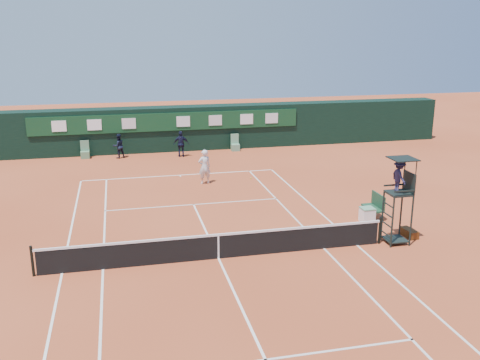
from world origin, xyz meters
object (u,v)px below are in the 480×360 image
tennis_net (218,246)px  cooler (367,215)px  umpire_chair (399,183)px  player_bench (375,205)px  player (204,167)px

tennis_net → cooler: tennis_net is taller
umpire_chair → player_bench: size_ratio=2.85×
cooler → player: bearing=128.2°
tennis_net → player: size_ratio=6.85×
player_bench → umpire_chair: bearing=-101.2°
tennis_net → player_bench: 8.10m
umpire_chair → cooler: (-0.00, 2.44, -2.13)m
tennis_net → player_bench: (7.60, 2.79, 0.09)m
player → cooler: bearing=116.6°
player_bench → cooler: (-0.57, -0.43, -0.27)m
player_bench → cooler: 0.76m
umpire_chair → player_bench: bearing=78.8°
player → tennis_net: bearing=72.0°
umpire_chair → player: bearing=120.7°
tennis_net → player: player is taller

